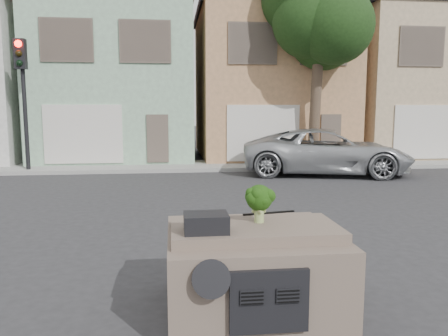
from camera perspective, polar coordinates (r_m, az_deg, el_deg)
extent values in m
plane|color=#303033|center=(8.37, -0.09, -9.32)|extent=(120.00, 120.00, 0.00)
cube|color=gray|center=(18.63, -3.84, 0.30)|extent=(40.00, 3.00, 0.15)
cube|color=#90B696|center=(22.64, -13.51, 10.78)|extent=(7.20, 8.20, 7.55)
cube|color=tan|center=(23.03, 5.72, 10.89)|extent=(7.20, 8.20, 7.55)
cube|color=tan|center=(25.70, 22.54, 10.01)|extent=(7.20, 8.20, 7.55)
imported|color=#B1B4B8|center=(17.08, 13.14, -0.80)|extent=(6.75, 4.29, 1.73)
cube|color=black|center=(18.32, -24.67, 7.27)|extent=(0.40, 0.40, 5.10)
cube|color=#193412|center=(18.81, 11.96, 12.97)|extent=(4.40, 4.00, 8.50)
cube|color=#6B5A4D|center=(5.38, 3.72, -12.82)|extent=(2.00, 1.80, 1.12)
cube|color=black|center=(4.78, -2.35, -7.15)|extent=(0.48, 0.38, 0.20)
cube|color=black|center=(5.63, 5.88, -5.85)|extent=(0.69, 0.15, 0.02)
cube|color=#16340B|center=(5.15, 4.62, -4.59)|extent=(0.53, 0.53, 0.46)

